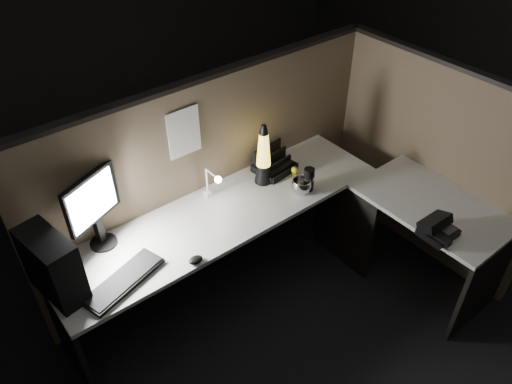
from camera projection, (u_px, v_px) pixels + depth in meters
floor at (296, 330)px, 3.40m from camera, size 6.00×6.00×0.00m
room_shell at (314, 123)px, 2.39m from camera, size 6.00×6.00×6.00m
partition_back at (213, 178)px, 3.50m from camera, size 2.66×0.06×1.50m
partition_right at (427, 163)px, 3.64m from camera, size 0.06×1.66×1.50m
desk at (295, 236)px, 3.28m from camera, size 2.60×1.60×0.73m
pc_tower at (52, 266)px, 2.61m from camera, size 0.23×0.40×0.39m
monitor at (93, 205)px, 2.83m from camera, size 0.36×0.19×0.49m
keyboard at (124, 281)px, 2.76m from camera, size 0.52×0.30×0.02m
mouse at (196, 260)px, 2.88m from camera, size 0.09×0.07×0.03m
clip_lamp at (213, 184)px, 3.24m from camera, size 0.05×0.19×0.24m
organizer at (274, 165)px, 3.58m from camera, size 0.29×0.26×0.20m
lava_lamp at (263, 159)px, 3.38m from camera, size 0.12×0.12×0.45m
travel_mug at (309, 179)px, 3.37m from camera, size 0.08×0.08×0.17m
steel_mug at (301, 186)px, 3.36m from camera, size 0.15×0.15×0.11m
figurine at (295, 170)px, 3.53m from camera, size 0.05×0.05×0.05m
pinned_paper at (184, 133)px, 3.08m from camera, size 0.23×0.00×0.32m
desk_phone at (437, 228)px, 3.05m from camera, size 0.21×0.22×0.13m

